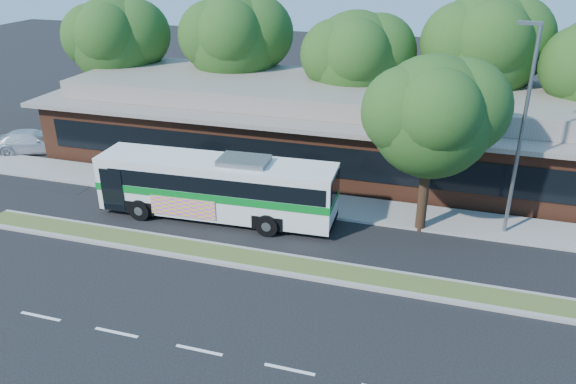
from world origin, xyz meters
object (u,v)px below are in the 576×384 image
at_px(transit_bus, 217,183).
at_px(sedan, 33,141).
at_px(lamp_post, 522,127).
at_px(sidewalk_tree, 442,114).

bearing_deg(transit_bus, sedan, 158.80).
xyz_separation_m(lamp_post, sedan, (-26.94, 2.65, -4.23)).
relative_size(lamp_post, sidewalk_tree, 1.17).
bearing_deg(sidewalk_tree, lamp_post, 10.24).
distance_m(transit_bus, sedan, 15.11).
bearing_deg(transit_bus, sidewalk_tree, 7.29).
bearing_deg(lamp_post, sidewalk_tree, -169.76).
relative_size(lamp_post, sedan, 1.95).
bearing_deg(sidewalk_tree, transit_bus, -170.27).
height_order(lamp_post, sedan, lamp_post).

